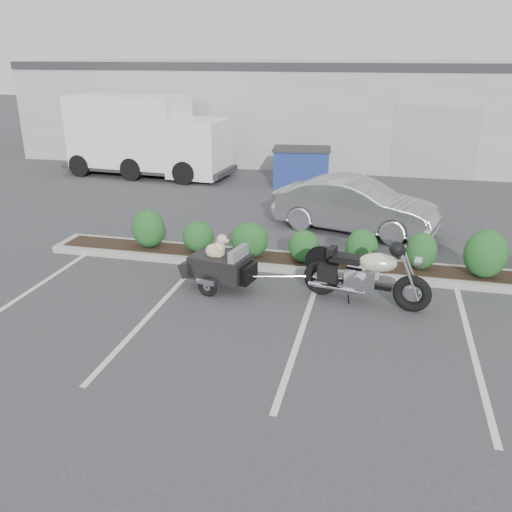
% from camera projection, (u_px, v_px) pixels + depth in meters
% --- Properties ---
extents(ground, '(90.00, 90.00, 0.00)m').
position_uv_depth(ground, '(242.00, 306.00, 9.91)').
color(ground, '#38383A').
rests_on(ground, ground).
extents(planter_kerb, '(12.00, 1.00, 0.15)m').
position_uv_depth(planter_kerb, '(313.00, 264.00, 11.66)').
color(planter_kerb, '#9E9E93').
rests_on(planter_kerb, ground).
extents(building, '(26.00, 10.00, 4.00)m').
position_uv_depth(building, '(338.00, 107.00, 24.67)').
color(building, '#9EA099').
rests_on(building, ground).
extents(motorcycle, '(2.37, 1.02, 1.37)m').
position_uv_depth(motorcycle, '(365.00, 275.00, 9.86)').
color(motorcycle, black).
rests_on(motorcycle, ground).
extents(pet_trailer, '(1.93, 1.10, 1.14)m').
position_uv_depth(pet_trailer, '(220.00, 265.00, 10.52)').
color(pet_trailer, black).
rests_on(pet_trailer, ground).
extents(sedan, '(4.35, 2.46, 1.36)m').
position_uv_depth(sedan, '(355.00, 206.00, 13.83)').
color(sedan, '#AFAFB6').
rests_on(sedan, ground).
extents(dumpster, '(2.10, 1.56, 1.29)m').
position_uv_depth(dumpster, '(301.00, 166.00, 18.72)').
color(dumpster, navy).
rests_on(dumpster, ground).
extents(delivery_truck, '(6.47, 2.65, 2.89)m').
position_uv_depth(delivery_truck, '(147.00, 138.00, 19.99)').
color(delivery_truck, white).
rests_on(delivery_truck, ground).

